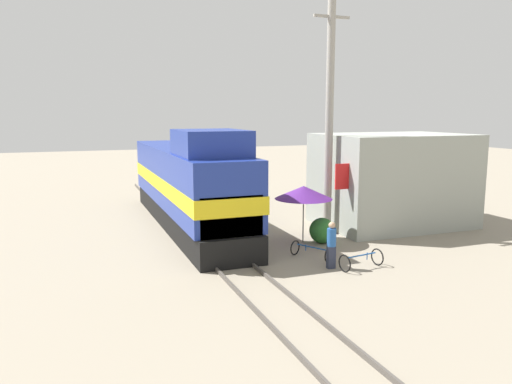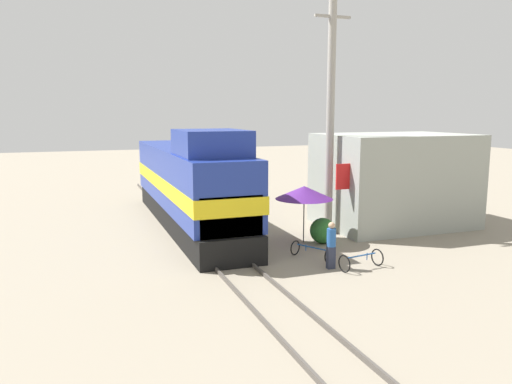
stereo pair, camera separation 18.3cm
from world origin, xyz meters
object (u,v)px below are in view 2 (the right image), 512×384
object	(u,v)px
billboard_sign	(359,181)
person_bystander	(331,243)
vendor_umbrella	(304,192)
bicycle	(361,260)
locomotive	(190,185)
bicycle_spare	(312,251)
utility_pole	(330,112)

from	to	relation	value
billboard_sign	person_bystander	bearing A→B (deg)	-132.48
vendor_umbrella	person_bystander	bearing A→B (deg)	-100.39
person_bystander	bicycle	bearing A→B (deg)	-23.29
locomotive	person_bystander	xyz separation A→B (m)	(3.37, -8.44, -1.18)
billboard_sign	bicycle_spare	world-z (taller)	billboard_sign
locomotive	bicycle_spare	bearing A→B (deg)	-65.45
utility_pole	vendor_umbrella	xyz separation A→B (m)	(-1.83, -1.15, -3.49)
billboard_sign	locomotive	bearing A→B (deg)	145.08
utility_pole	bicycle	distance (m)	7.76
person_bystander	bicycle_spare	world-z (taller)	person_bystander
utility_pole	person_bystander	distance (m)	7.32
utility_pole	bicycle	size ratio (longest dim) A/B	6.51
vendor_umbrella	bicycle	world-z (taller)	vendor_umbrella
locomotive	billboard_sign	bearing A→B (deg)	-34.92
utility_pole	vendor_umbrella	world-z (taller)	utility_pole
utility_pole	vendor_umbrella	size ratio (longest dim) A/B	4.44
utility_pole	person_bystander	size ratio (longest dim) A/B	6.44
locomotive	bicycle	world-z (taller)	locomotive
vendor_umbrella	billboard_sign	distance (m)	2.74
person_bystander	bicycle_spare	xyz separation A→B (m)	(-0.12, 1.34, -0.64)
locomotive	bicycle_spare	world-z (taller)	locomotive
locomotive	bicycle	bearing A→B (deg)	-63.70
person_bystander	utility_pole	bearing A→B (deg)	62.90
locomotive	person_bystander	size ratio (longest dim) A/B	8.83
bicycle	bicycle_spare	xyz separation A→B (m)	(-1.15, 1.78, -0.02)
utility_pole	billboard_sign	distance (m)	3.43
locomotive	utility_pole	size ratio (longest dim) A/B	1.37
bicycle	bicycle_spare	size ratio (longest dim) A/B	0.99
bicycle	bicycle_spare	world-z (taller)	bicycle
locomotive	bicycle_spare	size ratio (longest dim) A/B	8.87
billboard_sign	person_bystander	size ratio (longest dim) A/B	1.96
vendor_umbrella	bicycle	bearing A→B (deg)	-85.53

